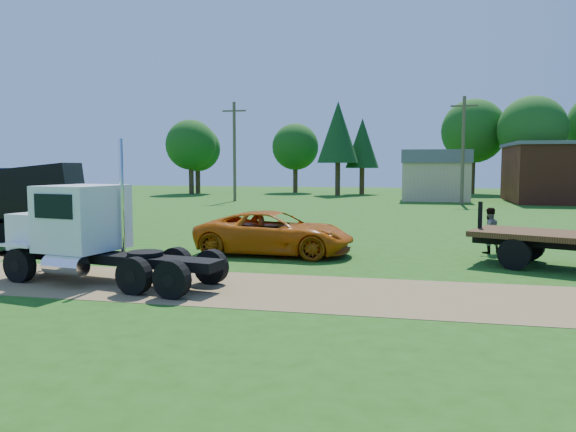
# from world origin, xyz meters

# --- Properties ---
(ground) EXTENTS (140.00, 140.00, 0.00)m
(ground) POSITION_xyz_m (0.00, 0.00, 0.00)
(ground) COLOR #214C10
(ground) RESTS_ON ground
(dirt_track) EXTENTS (120.00, 4.20, 0.01)m
(dirt_track) POSITION_xyz_m (0.00, 0.00, 0.01)
(dirt_track) COLOR olive
(dirt_track) RESTS_ON ground
(white_semi_tractor) EXTENTS (6.87, 3.30, 4.06)m
(white_semi_tractor) POSITION_xyz_m (-7.18, 0.07, 1.38)
(white_semi_tractor) COLOR black
(white_semi_tractor) RESTS_ON ground
(navy_truck) EXTENTS (7.46, 4.18, 3.18)m
(navy_truck) POSITION_xyz_m (-14.84, 7.17, 1.63)
(navy_truck) COLOR maroon
(navy_truck) RESTS_ON ground
(orange_pickup) EXTENTS (5.86, 2.81, 1.61)m
(orange_pickup) POSITION_xyz_m (-3.00, 5.82, 0.80)
(orange_pickup) COLOR #BE5708
(orange_pickup) RESTS_ON ground
(spectator_b) EXTENTS (1.03, 0.93, 1.72)m
(spectator_b) POSITION_xyz_m (4.77, 7.84, 0.86)
(spectator_b) COLOR #999999
(spectator_b) RESTS_ON ground
(tan_shed) EXTENTS (6.20, 5.40, 4.70)m
(tan_shed) POSITION_xyz_m (4.00, 40.00, 2.42)
(tan_shed) COLOR tan
(tan_shed) RESTS_ON ground
(utility_poles) EXTENTS (42.20, 0.28, 9.00)m
(utility_poles) POSITION_xyz_m (6.00, 35.00, 4.71)
(utility_poles) COLOR brown
(utility_poles) RESTS_ON ground
(tree_row) EXTENTS (57.42, 14.66, 11.54)m
(tree_row) POSITION_xyz_m (7.80, 50.49, 6.74)
(tree_row) COLOR #3A2317
(tree_row) RESTS_ON ground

